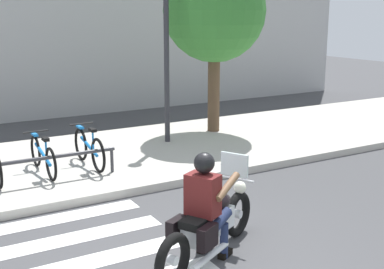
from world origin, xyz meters
name	(u,v)px	position (x,y,z in m)	size (l,w,h in m)	color
ground_plane	(190,269)	(0.00, 0.00, 0.00)	(48.00, 48.00, 0.00)	#424244
sidewalk	(69,164)	(0.00, 4.93, 0.07)	(24.00, 4.40, 0.15)	#B7B2A8
crosswalk_stripe_3	(85,263)	(-1.07, 0.80, 0.00)	(2.80, 0.40, 0.01)	white
crosswalk_stripe_4	(66,239)	(-1.07, 1.60, 0.00)	(2.80, 0.40, 0.01)	white
crosswalk_stripe_5	(51,220)	(-1.07, 2.40, 0.00)	(2.80, 0.40, 0.01)	white
motorcycle	(209,225)	(0.36, 0.13, 0.46)	(2.08, 1.18, 1.25)	black
rider	(206,199)	(0.29, 0.10, 0.83)	(0.77, 0.71, 1.45)	#591919
bicycle_3	(43,156)	(-0.67, 4.33, 0.49)	(0.48, 1.66, 0.74)	black
bicycle_4	(89,148)	(0.23, 4.33, 0.51)	(0.48, 1.63, 0.80)	black
street_lamp	(166,41)	(2.46, 5.33, 2.47)	(0.28, 0.28, 4.04)	#2D2D33
tree_near_rack	(215,11)	(3.99, 5.73, 3.10)	(2.50, 2.50, 4.38)	brown
building_backdrop	(2,1)	(0.00, 10.63, 3.38)	(24.00, 1.20, 6.76)	#AAAAAA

